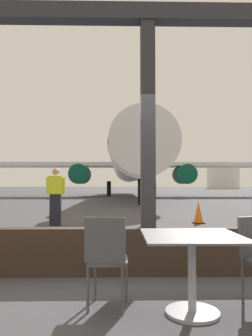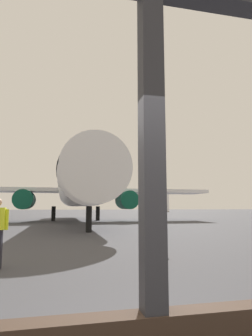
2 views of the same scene
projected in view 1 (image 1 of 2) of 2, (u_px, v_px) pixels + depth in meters
ground_plane at (122, 193)px, 44.42m from camera, size 220.00×220.00×0.00m
window_frame at (148, 177)px, 4.55m from camera, size 7.60×0.24×3.81m
dining_table at (192, 262)px, 3.16m from camera, size 0.94×0.94×0.76m
cafe_chair_window_right at (107, 254)px, 3.25m from camera, size 0.43×0.43×0.93m
airplane at (133, 161)px, 31.30m from camera, size 28.75×30.32×10.47m
ground_crew_worker at (56, 196)px, 9.87m from camera, size 0.55×0.22×1.74m
traffic_cone at (198, 213)px, 10.37m from camera, size 0.36×0.36×0.70m
fuel_storage_tank at (223, 177)px, 89.47m from camera, size 8.67×8.67×6.48m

